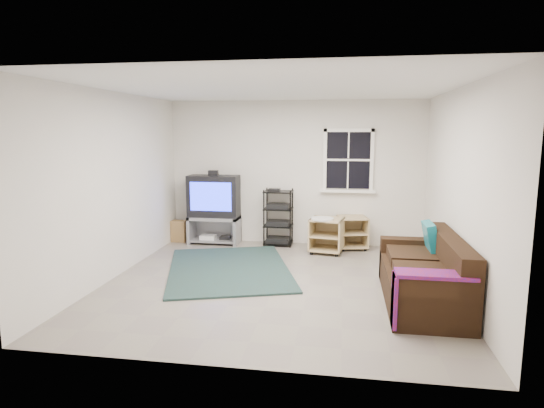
% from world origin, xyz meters
% --- Properties ---
extents(room, '(4.60, 4.62, 4.60)m').
position_xyz_m(room, '(0.95, 2.27, 1.48)').
color(room, gray).
rests_on(room, ground).
extents(tv_unit, '(0.92, 0.46, 1.35)m').
position_xyz_m(tv_unit, '(-1.46, 2.05, 0.74)').
color(tv_unit, gray).
rests_on(tv_unit, ground).
extents(av_rack, '(0.51, 0.37, 1.03)m').
position_xyz_m(av_rack, '(-0.27, 2.09, 0.45)').
color(av_rack, black).
rests_on(av_rack, ground).
extents(side_table_left, '(0.58, 0.58, 0.57)m').
position_xyz_m(side_table_left, '(1.04, 2.08, 0.30)').
color(side_table_left, tan).
rests_on(side_table_left, ground).
extents(side_table_right, '(0.61, 0.61, 0.62)m').
position_xyz_m(side_table_right, '(0.61, 1.73, 0.34)').
color(side_table_right, tan).
rests_on(side_table_right, ground).
extents(sofa, '(0.86, 1.94, 0.89)m').
position_xyz_m(sofa, '(1.88, -0.42, 0.31)').
color(sofa, black).
rests_on(sofa, ground).
extents(shag_rug, '(2.38, 2.81, 0.03)m').
position_xyz_m(shag_rug, '(-0.79, 0.49, 0.01)').
color(shag_rug, black).
rests_on(shag_rug, ground).
extents(paper_bag, '(0.29, 0.20, 0.40)m').
position_xyz_m(paper_bag, '(-2.15, 2.06, 0.20)').
color(paper_bag, '#A57A4A').
rests_on(paper_bag, ground).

